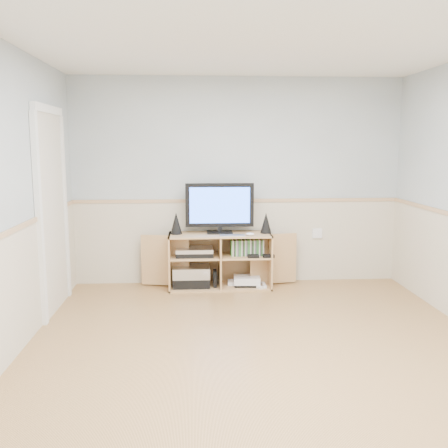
{
  "coord_description": "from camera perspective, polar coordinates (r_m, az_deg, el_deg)",
  "views": [
    {
      "loc": [
        -0.55,
        -3.82,
        1.69
      ],
      "look_at": [
        -0.23,
        1.2,
        0.89
      ],
      "focal_mm": 40.0,
      "sensor_mm": 36.0,
      "label": 1
    }
  ],
  "objects": [
    {
      "name": "media_cabinet",
      "position": [
        6.03,
        -0.5,
        -4.02
      ],
      "size": [
        1.89,
        0.45,
        0.65
      ],
      "color": "tan",
      "rests_on": "floor"
    },
    {
      "name": "mouse",
      "position": [
        5.8,
        3.01,
        -1.16
      ],
      "size": [
        0.11,
        0.09,
        0.04
      ],
      "primitive_type": "ellipsoid",
      "rotation": [
        0.0,
        0.0,
        -0.3
      ],
      "color": "white",
      "rests_on": "media_cabinet"
    },
    {
      "name": "speaker_right",
      "position": [
        5.97,
        4.82,
        0.13
      ],
      "size": [
        0.13,
        0.13,
        0.25
      ],
      "primitive_type": "cone",
      "color": "black",
      "rests_on": "media_cabinet"
    },
    {
      "name": "keyboard",
      "position": [
        5.78,
        0.96,
        -1.31
      ],
      "size": [
        0.29,
        0.12,
        0.01
      ],
      "primitive_type": "cube",
      "rotation": [
        0.0,
        0.0,
        -0.02
      ],
      "color": "silver",
      "rests_on": "media_cabinet"
    },
    {
      "name": "wall_outlet",
      "position": [
        6.34,
        10.59,
        -1.06
      ],
      "size": [
        0.12,
        0.03,
        0.12
      ],
      "primitive_type": "cube",
      "color": "white",
      "rests_on": "wall_back"
    },
    {
      "name": "game_consoles",
      "position": [
        6.05,
        2.51,
        -6.54
      ],
      "size": [
        0.45,
        0.3,
        0.11
      ],
      "color": "white",
      "rests_on": "media_cabinet"
    },
    {
      "name": "game_cases",
      "position": [
        5.95,
        2.65,
        -2.7
      ],
      "size": [
        0.39,
        0.14,
        0.19
      ],
      "primitive_type": "cube",
      "color": "#3F8C3F",
      "rests_on": "media_cabinet"
    },
    {
      "name": "av_components",
      "position": [
        5.99,
        -3.59,
        -5.24
      ],
      "size": [
        0.52,
        0.32,
        0.47
      ],
      "color": "black",
      "rests_on": "media_cabinet"
    },
    {
      "name": "speaker_left",
      "position": [
        5.9,
        -5.49,
        0.08
      ],
      "size": [
        0.14,
        0.14,
        0.26
      ],
      "primitive_type": "cone",
      "color": "black",
      "rests_on": "media_cabinet"
    },
    {
      "name": "monitor",
      "position": [
        5.91,
        -0.5,
        2.02
      ],
      "size": [
        0.81,
        0.18,
        0.6
      ],
      "color": "black",
      "rests_on": "media_cabinet"
    },
    {
      "name": "room",
      "position": [
        4.0,
        3.48,
        2.16
      ],
      "size": [
        4.04,
        4.54,
        2.54
      ],
      "color": "tan",
      "rests_on": "ground"
    }
  ]
}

